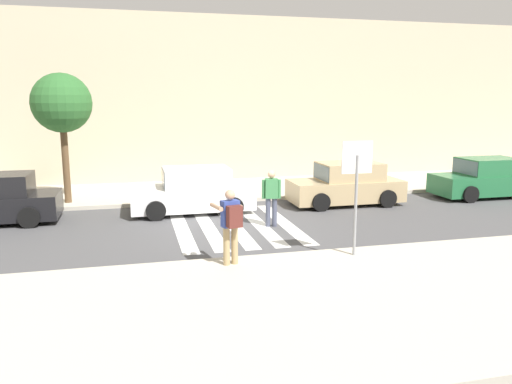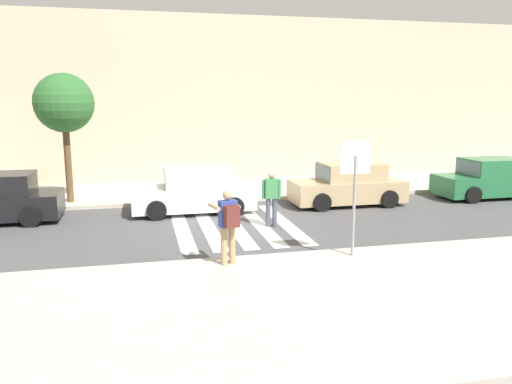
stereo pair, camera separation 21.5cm
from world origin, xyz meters
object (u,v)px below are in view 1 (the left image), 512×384
at_px(stop_sign, 357,173).
at_px(street_tree_west, 62,104).
at_px(photographer_with_backpack, 231,220).
at_px(parked_car_tan, 346,185).
at_px(parked_car_green, 486,179).
at_px(parked_car_white, 193,192).
at_px(pedestrian_crossing, 271,195).

bearing_deg(stop_sign, street_tree_west, 132.17).
xyz_separation_m(photographer_with_backpack, parked_car_tan, (5.50, 6.06, -0.44)).
xyz_separation_m(stop_sign, photographer_with_backpack, (-3.01, -0.01, -0.97)).
height_order(photographer_with_backpack, parked_car_green, photographer_with_backpack).
distance_m(parked_car_white, parked_car_tan, 5.62).
bearing_deg(parked_car_white, stop_sign, -62.72).
height_order(parked_car_white, parked_car_green, same).
bearing_deg(parked_car_green, parked_car_tan, 180.00).
height_order(stop_sign, parked_car_green, stop_sign).
height_order(stop_sign, parked_car_tan, stop_sign).
height_order(photographer_with_backpack, parked_car_white, photographer_with_backpack).
xyz_separation_m(stop_sign, parked_car_tan, (2.49, 6.06, -1.41)).
bearing_deg(street_tree_west, parked_car_green, -7.65).
bearing_deg(pedestrian_crossing, photographer_with_backpack, -118.42).
bearing_deg(parked_car_white, parked_car_green, -0.00).
bearing_deg(stop_sign, parked_car_white, 117.28).
bearing_deg(photographer_with_backpack, parked_car_tan, 47.78).
height_order(photographer_with_backpack, street_tree_west, street_tree_west).
height_order(pedestrian_crossing, parked_car_tan, pedestrian_crossing).
height_order(parked_car_green, street_tree_west, street_tree_west).
height_order(parked_car_tan, street_tree_west, street_tree_west).
distance_m(parked_car_white, parked_car_green, 11.57).
bearing_deg(pedestrian_crossing, stop_sign, -73.69).
xyz_separation_m(photographer_with_backpack, pedestrian_crossing, (1.96, 3.61, -0.19)).
xyz_separation_m(parked_car_tan, street_tree_west, (-9.91, 2.13, 2.93)).
bearing_deg(stop_sign, parked_car_green, 35.65).
relative_size(parked_car_white, parked_car_tan, 1.00).
bearing_deg(parked_car_green, stop_sign, -144.35).
bearing_deg(parked_car_white, parked_car_tan, -0.00).
distance_m(parked_car_tan, street_tree_west, 10.55).
relative_size(stop_sign, parked_car_green, 0.67).
relative_size(pedestrian_crossing, parked_car_white, 0.42).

